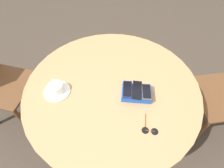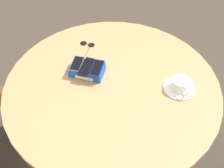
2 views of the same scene
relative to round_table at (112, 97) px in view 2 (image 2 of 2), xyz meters
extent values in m
plane|color=#42382D|center=(0.00, 0.00, -0.65)|extent=(8.00, 8.00, 0.00)
cylinder|color=#2D2D2D|center=(0.00, 0.00, -0.64)|extent=(0.37, 0.37, 0.02)
cylinder|color=#2D2D2D|center=(0.00, 0.00, -0.29)|extent=(0.07, 0.07, 0.68)
cylinder|color=tan|center=(0.00, 0.00, 0.07)|extent=(1.15, 1.15, 0.03)
cube|color=blue|center=(-0.15, 0.08, 0.11)|extent=(0.19, 0.14, 0.05)
cube|color=white|center=(-0.16, 0.03, 0.10)|extent=(0.10, 0.02, 0.02)
cube|color=#515156|center=(-0.20, 0.09, 0.14)|extent=(0.07, 0.12, 0.01)
cube|color=black|center=(-0.20, 0.09, 0.14)|extent=(0.06, 0.11, 0.00)
cube|color=black|center=(-0.15, 0.08, 0.14)|extent=(0.08, 0.15, 0.01)
cube|color=black|center=(-0.15, 0.08, 0.14)|extent=(0.07, 0.13, 0.00)
cube|color=navy|center=(-0.09, 0.07, 0.14)|extent=(0.07, 0.13, 0.01)
cube|color=black|center=(-0.09, 0.07, 0.14)|extent=(0.06, 0.12, 0.00)
cylinder|color=white|center=(0.35, 0.03, 0.09)|extent=(0.17, 0.17, 0.01)
cylinder|color=white|center=(0.35, 0.03, 0.12)|extent=(0.09, 0.09, 0.06)
cylinder|color=tan|center=(0.35, 0.03, 0.14)|extent=(0.08, 0.08, 0.00)
torus|color=white|center=(0.37, -0.01, 0.12)|extent=(0.03, 0.06, 0.06)
cylinder|color=black|center=(-0.22, 0.33, 0.09)|extent=(0.04, 0.04, 0.00)
cylinder|color=black|center=(-0.17, 0.32, 0.09)|extent=(0.04, 0.04, 0.00)
cylinder|color=brown|center=(-0.19, 0.32, 0.09)|extent=(0.05, 0.01, 0.00)
cylinder|color=brown|center=(-0.18, 0.26, 0.09)|extent=(0.02, 0.08, 0.00)
cylinder|color=brown|center=(-0.73, 0.14, -0.43)|extent=(0.04, 0.04, 0.44)
camera|label=1|loc=(0.03, 0.71, 0.98)|focal=28.00mm
camera|label=2|loc=(0.15, -1.10, 1.30)|focal=50.00mm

